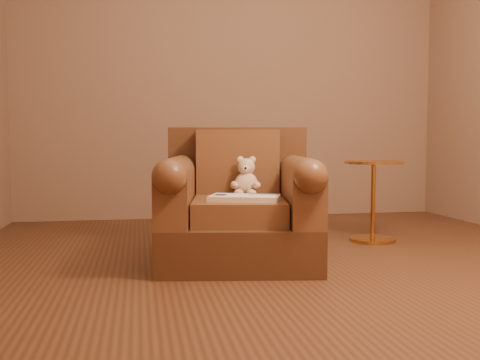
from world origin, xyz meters
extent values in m
plane|color=#56321D|center=(0.00, 0.00, 0.00)|extent=(4.00, 4.00, 0.00)
cube|color=#8C6C56|center=(0.00, 2.00, 1.35)|extent=(4.00, 0.02, 2.70)
cube|color=#4C2D19|center=(-0.32, 0.06, 0.12)|extent=(1.02, 0.98, 0.25)
cube|color=#4C2D19|center=(-0.25, 0.43, 0.53)|extent=(0.90, 0.23, 0.55)
cube|color=brown|center=(-0.32, 0.01, 0.32)|extent=(0.61, 0.70, 0.13)
cube|color=brown|center=(-0.27, 0.32, 0.58)|extent=(0.53, 0.23, 0.40)
cube|color=brown|center=(-0.67, 0.07, 0.39)|extent=(0.30, 0.78, 0.29)
cube|color=brown|center=(0.03, -0.05, 0.39)|extent=(0.30, 0.78, 0.29)
cylinder|color=brown|center=(-0.67, 0.07, 0.54)|extent=(0.30, 0.78, 0.18)
cylinder|color=brown|center=(0.03, -0.05, 0.54)|extent=(0.30, 0.78, 0.18)
ellipsoid|color=beige|center=(-0.25, 0.17, 0.45)|extent=(0.14, 0.13, 0.15)
sphere|color=beige|center=(-0.24, 0.18, 0.56)|extent=(0.10, 0.10, 0.10)
ellipsoid|color=beige|center=(-0.28, 0.20, 0.60)|extent=(0.04, 0.02, 0.04)
ellipsoid|color=beige|center=(-0.21, 0.18, 0.60)|extent=(0.04, 0.02, 0.04)
ellipsoid|color=beige|center=(-0.26, 0.13, 0.55)|extent=(0.05, 0.03, 0.04)
sphere|color=black|center=(-0.26, 0.12, 0.55)|extent=(0.01, 0.01, 0.01)
ellipsoid|color=beige|center=(-0.33, 0.13, 0.45)|extent=(0.05, 0.09, 0.05)
ellipsoid|color=beige|center=(-0.20, 0.10, 0.45)|extent=(0.05, 0.09, 0.05)
ellipsoid|color=beige|center=(-0.31, 0.10, 0.41)|extent=(0.06, 0.09, 0.05)
ellipsoid|color=beige|center=(-0.23, 0.08, 0.41)|extent=(0.06, 0.09, 0.05)
cube|color=beige|center=(-0.31, -0.10, 0.40)|extent=(0.44, 0.35, 0.03)
cube|color=white|center=(-0.40, -0.06, 0.41)|extent=(0.25, 0.28, 0.00)
cube|color=white|center=(-0.22, -0.13, 0.41)|extent=(0.25, 0.28, 0.00)
cube|color=beige|center=(-0.31, -0.10, 0.41)|extent=(0.09, 0.22, 0.00)
cube|color=#0F1638|center=(-0.44, -0.05, 0.41)|extent=(0.09, 0.10, 0.00)
cube|color=slate|center=(-0.19, -0.06, 0.41)|extent=(0.18, 0.11, 0.00)
cylinder|color=#C88637|center=(0.75, 0.55, 0.01)|extent=(0.33, 0.33, 0.02)
cylinder|color=#C88637|center=(0.75, 0.55, 0.29)|extent=(0.03, 0.03, 0.53)
cylinder|color=#C88637|center=(0.75, 0.55, 0.57)|extent=(0.41, 0.41, 0.02)
cylinder|color=#C88637|center=(0.75, 0.55, 0.55)|extent=(0.03, 0.03, 0.02)
camera|label=1|loc=(-0.89, -3.00, 0.71)|focal=40.00mm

